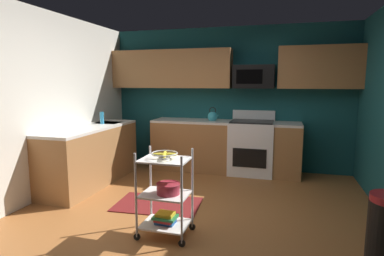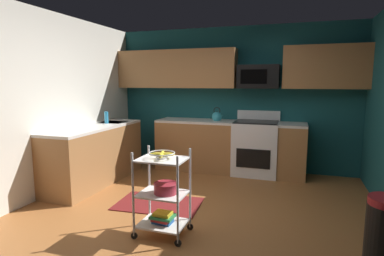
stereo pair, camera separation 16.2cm
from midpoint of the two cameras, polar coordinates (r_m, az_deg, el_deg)
name	(u,v)px [view 2 (the right image)]	position (r m, az deg, el deg)	size (l,w,h in m)	color
floor	(192,220)	(3.93, 1.19, -16.21)	(4.40, 4.80, 0.04)	#995B2D
wall_back	(233,99)	(5.95, 8.19, 5.22)	(4.52, 0.06, 2.60)	#14474C
wall_left	(36,105)	(4.75, -25.45, 3.74)	(0.06, 4.80, 2.60)	silver
counter_run	(175,149)	(5.44, -2.22, -3.89)	(3.52, 2.55, 0.92)	#9E6B3D
oven_range	(256,147)	(5.67, 12.22, -3.43)	(0.76, 0.65, 1.10)	white
upper_cabinets	(226,68)	(5.78, 6.89, 10.61)	(4.40, 0.33, 0.70)	#9E6B3D
microwave	(259,77)	(5.66, 12.71, 9.00)	(0.70, 0.39, 0.40)	black
rolling_cart	(162,194)	(3.39, -3.96, -11.73)	(0.55, 0.40, 0.91)	silver
fruit_bowl	(162,154)	(3.27, -4.03, -4.73)	(0.27, 0.27, 0.07)	silver
mixing_bowl_large	(166,188)	(3.35, -3.39, -10.73)	(0.25, 0.25, 0.11)	maroon
book_stack	(163,218)	(3.49, -3.91, -15.80)	(0.25, 0.20, 0.12)	#1E4C8C
kettle	(217,117)	(5.70, 5.33, 2.07)	(0.21, 0.18, 0.26)	teal
dish_soap_bottle	(106,117)	(5.48, -14.35, 1.85)	(0.06, 0.06, 0.20)	#2D8CBF
floor_rug	(159,204)	(4.34, -4.96, -13.44)	(1.10, 0.70, 0.01)	maroon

